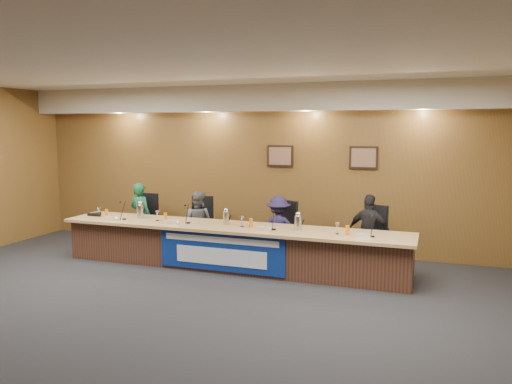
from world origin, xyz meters
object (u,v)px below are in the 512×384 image
panelist_a (141,216)px  office_chair_a (144,224)px  banner (221,252)px  carafe_right (298,223)px  panelist_c (278,229)px  office_chair_b (200,228)px  panelist_b (198,223)px  office_chair_d (370,241)px  panelist_d (369,232)px  carafe_mid (226,218)px  carafe_left (140,212)px  dais_body (231,248)px  speakerphone (96,214)px  office_chair_c (280,234)px

panelist_a → office_chair_a: size_ratio=2.74×
banner → carafe_right: (1.20, 0.38, 0.49)m
panelist_c → office_chair_a: size_ratio=2.46×
banner → panelist_c: bearing=59.5°
office_chair_b → panelist_b: bearing=-103.5°
office_chair_d → panelist_b: bearing=-159.3°
office_chair_b → panelist_d: bearing=-15.3°
office_chair_d → carafe_mid: 2.48m
panelist_b → carafe_left: bearing=41.1°
office_chair_a → carafe_mid: bearing=-20.1°
dais_body → office_chair_a: (-2.22, 0.78, 0.13)m
office_chair_d → speakerphone: speakerphone is taller
panelist_a → speakerphone: 0.88m
panelist_a → dais_body: bearing=171.5°
dais_body → office_chair_d: size_ratio=12.50×
office_chair_c → carafe_right: bearing=-31.6°
dais_body → carafe_left: (-1.79, 0.02, 0.52)m
panelist_b → office_chair_d: (3.20, 0.10, -0.12)m
panelist_d → office_chair_d: (0.00, 0.10, -0.17)m
carafe_left → carafe_right: size_ratio=1.06×
speakerphone → carafe_left: bearing=2.8°
office_chair_a → carafe_right: carafe_right is taller
panelist_c → office_chair_b: (-1.60, 0.10, -0.11)m
panelist_a → carafe_right: 3.50m
office_chair_a → panelist_a: bearing=-90.4°
carafe_left → office_chair_d: bearing=10.6°
office_chair_c → panelist_c: bearing=-65.7°
panelist_b → carafe_right: size_ratio=5.10×
panelist_c → speakerphone: (-3.38, -0.70, 0.18)m
carafe_left → panelist_b: bearing=38.2°
panelist_b → office_chair_c: size_ratio=2.51×
panelist_c → carafe_right: (0.55, -0.72, 0.28)m
panelist_c → panelist_d: size_ratio=0.92×
carafe_right → carafe_mid: bearing=177.7°
panelist_b → office_chair_c: panelist_b is taller
dais_body → office_chair_d: bearing=19.2°
office_chair_b → carafe_mid: carafe_mid is taller
dais_body → carafe_left: 1.86m
office_chair_a → panelist_d: bearing=-1.6°
office_chair_a → office_chair_b: size_ratio=1.00×
dais_body → office_chair_b: (-0.95, 0.78, 0.13)m
panelist_c → office_chair_b: panelist_c is taller
office_chair_b → speakerphone: speakerphone is taller
carafe_right → panelist_d: bearing=34.3°
panelist_a → carafe_left: 0.81m
panelist_b → carafe_left: panelist_b is taller
panelist_b → office_chair_c: 1.61m
dais_body → office_chair_a: size_ratio=12.50×
panelist_b → office_chair_d: size_ratio=2.51×
panelist_a → panelist_c: size_ratio=1.11×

